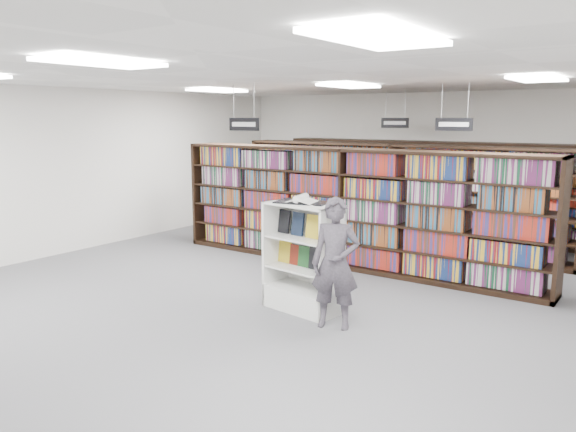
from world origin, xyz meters
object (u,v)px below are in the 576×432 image
Objects in this scene: shopper at (335,263)px; endcap_display at (305,275)px; bookshelf_row_near at (347,208)px; open_book at (302,200)px.

endcap_display is at bearing 134.19° from shopper.
shopper is (0.69, -0.34, 0.34)m from endcap_display.
bookshelf_row_near is at bearing 113.39° from endcap_display.
shopper is at bearing -63.46° from bookshelf_row_near.
endcap_display is 0.84m from shopper.
open_book is at bearing 135.07° from shopper.
bookshelf_row_near is 4.71× the size of endcap_display.
endcap_display is at bearing -74.30° from bookshelf_row_near.
bookshelf_row_near is at bearing 92.44° from open_book.
open_book is at bearing 172.35° from endcap_display.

